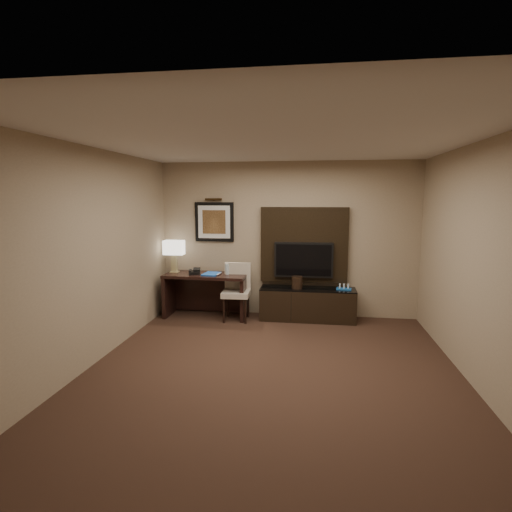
% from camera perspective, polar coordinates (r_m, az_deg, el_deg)
% --- Properties ---
extents(floor, '(4.50, 5.00, 0.01)m').
position_cam_1_polar(floor, '(4.97, 2.23, -16.51)').
color(floor, '#301D15').
rests_on(floor, ground).
extents(ceiling, '(4.50, 5.00, 0.01)m').
position_cam_1_polar(ceiling, '(4.55, 2.43, 16.14)').
color(ceiling, silver).
rests_on(ceiling, wall_back).
extents(wall_back, '(4.50, 0.01, 2.70)m').
position_cam_1_polar(wall_back, '(7.04, 4.45, 2.36)').
color(wall_back, gray).
rests_on(wall_back, floor).
extents(wall_front, '(4.50, 0.01, 2.70)m').
position_cam_1_polar(wall_front, '(2.16, -4.71, -11.53)').
color(wall_front, gray).
rests_on(wall_front, floor).
extents(wall_left, '(0.01, 5.00, 2.70)m').
position_cam_1_polar(wall_left, '(5.29, -22.69, -0.26)').
color(wall_left, gray).
rests_on(wall_left, floor).
extents(wall_right, '(0.01, 5.00, 2.70)m').
position_cam_1_polar(wall_right, '(4.88, 29.62, -1.39)').
color(wall_right, gray).
rests_on(wall_right, floor).
extents(desk, '(1.45, 0.66, 0.76)m').
position_cam_1_polar(desk, '(7.09, -7.11, -5.58)').
color(desk, black).
rests_on(desk, floor).
extents(credenza, '(1.61, 0.45, 0.55)m').
position_cam_1_polar(credenza, '(6.92, 7.37, -6.83)').
color(credenza, black).
rests_on(credenza, floor).
extents(tv_wall_panel, '(1.50, 0.12, 1.30)m').
position_cam_1_polar(tv_wall_panel, '(6.97, 6.87, 1.61)').
color(tv_wall_panel, black).
rests_on(tv_wall_panel, wall_back).
extents(tv, '(1.00, 0.08, 0.60)m').
position_cam_1_polar(tv, '(6.91, 6.81, -0.55)').
color(tv, black).
rests_on(tv, tv_wall_panel).
extents(artwork, '(0.70, 0.04, 0.70)m').
position_cam_1_polar(artwork, '(7.19, -5.96, 4.87)').
color(artwork, black).
rests_on(artwork, wall_back).
extents(picture_light, '(0.04, 0.04, 0.30)m').
position_cam_1_polar(picture_light, '(7.14, -6.09, 8.05)').
color(picture_light, '#3E2913').
rests_on(picture_light, wall_back).
extents(desk_chair, '(0.47, 0.54, 0.95)m').
position_cam_1_polar(desk_chair, '(6.82, -2.85, -5.29)').
color(desk_chair, beige).
rests_on(desk_chair, floor).
extents(table_lamp, '(0.35, 0.24, 0.52)m').
position_cam_1_polar(table_lamp, '(7.21, -11.61, -0.25)').
color(table_lamp, tan).
rests_on(table_lamp, desk).
extents(desk_phone, '(0.22, 0.21, 0.09)m').
position_cam_1_polar(desk_phone, '(7.00, -8.75, -2.20)').
color(desk_phone, black).
rests_on(desk_phone, desk).
extents(blue_folder, '(0.29, 0.37, 0.02)m').
position_cam_1_polar(blue_folder, '(6.95, -6.39, -2.55)').
color(blue_folder, blue).
rests_on(blue_folder, desk).
extents(book, '(0.16, 0.03, 0.22)m').
position_cam_1_polar(book, '(6.94, -6.51, -1.72)').
color(book, tan).
rests_on(book, desk).
extents(water_bottle, '(0.07, 0.07, 0.18)m').
position_cam_1_polar(water_bottle, '(6.92, -4.13, -1.88)').
color(water_bottle, silver).
rests_on(water_bottle, desk).
extents(ice_bucket, '(0.24, 0.24, 0.21)m').
position_cam_1_polar(ice_bucket, '(6.80, 5.88, -3.76)').
color(ice_bucket, black).
rests_on(ice_bucket, credenza).
extents(minibar_tray, '(0.26, 0.17, 0.09)m').
position_cam_1_polar(minibar_tray, '(6.86, 12.46, -4.33)').
color(minibar_tray, '#1856A0').
rests_on(minibar_tray, credenza).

